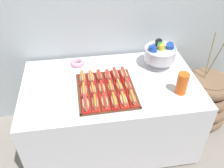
# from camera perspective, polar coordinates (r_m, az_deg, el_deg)

# --- Properties ---
(ground_plane) EXTENTS (10.00, 10.00, 0.00)m
(ground_plane) POSITION_cam_1_polar(r_m,az_deg,el_deg) (2.66, -0.26, -12.57)
(ground_plane) COLOR gray
(back_wall) EXTENTS (6.00, 0.10, 2.60)m
(back_wall) POSITION_cam_1_polar(r_m,az_deg,el_deg) (2.33, -2.44, 19.33)
(back_wall) COLOR #B2BCC1
(back_wall) RESTS_ON ground_plane
(buffet_table) EXTENTS (1.56, 0.91, 0.76)m
(buffet_table) POSITION_cam_1_polar(r_m,az_deg,el_deg) (2.36, -0.29, -6.53)
(buffet_table) COLOR silver
(buffet_table) RESTS_ON ground_plane
(floor_vase) EXTENTS (0.57, 0.57, 1.06)m
(floor_vase) POSITION_cam_1_polar(r_m,az_deg,el_deg) (2.84, 20.85, -3.49)
(floor_vase) COLOR brown
(floor_vase) RESTS_ON ground_plane
(serving_tray) EXTENTS (0.49, 0.53, 0.01)m
(serving_tray) POSITION_cam_1_polar(r_m,az_deg,el_deg) (2.03, -1.35, -1.58)
(serving_tray) COLOR #56331E
(serving_tray) RESTS_ON buffet_table
(hot_dog_0) EXTENTS (0.07, 0.18, 0.06)m
(hot_dog_0) POSITION_cam_1_polar(r_m,az_deg,el_deg) (1.88, -6.29, -4.71)
(hot_dog_0) COLOR red
(hot_dog_0) RESTS_ON serving_tray
(hot_dog_1) EXTENTS (0.06, 0.18, 0.06)m
(hot_dog_1) POSITION_cam_1_polar(r_m,az_deg,el_deg) (1.88, -4.01, -4.47)
(hot_dog_1) COLOR red
(hot_dog_1) RESTS_ON serving_tray
(hot_dog_2) EXTENTS (0.07, 0.17, 0.06)m
(hot_dog_2) POSITION_cam_1_polar(r_m,az_deg,el_deg) (1.89, -1.75, -4.25)
(hot_dog_2) COLOR red
(hot_dog_2) RESTS_ON serving_tray
(hot_dog_3) EXTENTS (0.06, 0.18, 0.05)m
(hot_dog_3) POSITION_cam_1_polar(r_m,az_deg,el_deg) (1.90, 0.50, -4.00)
(hot_dog_3) COLOR #B21414
(hot_dog_3) RESTS_ON serving_tray
(hot_dog_4) EXTENTS (0.07, 0.17, 0.06)m
(hot_dog_4) POSITION_cam_1_polar(r_m,az_deg,el_deg) (1.91, 2.73, -3.72)
(hot_dog_4) COLOR red
(hot_dog_4) RESTS_ON serving_tray
(hot_dog_5) EXTENTS (0.06, 0.17, 0.06)m
(hot_dog_5) POSITION_cam_1_polar(r_m,az_deg,el_deg) (1.92, 4.93, -3.40)
(hot_dog_5) COLOR red
(hot_dog_5) RESTS_ON serving_tray
(hot_dog_6) EXTENTS (0.06, 0.18, 0.06)m
(hot_dog_6) POSITION_cam_1_polar(r_m,az_deg,el_deg) (2.00, -6.68, -1.52)
(hot_dog_6) COLOR red
(hot_dog_6) RESTS_ON serving_tray
(hot_dog_7) EXTENTS (0.06, 0.16, 0.06)m
(hot_dog_7) POSITION_cam_1_polar(r_m,az_deg,el_deg) (2.00, -4.55, -1.30)
(hot_dog_7) COLOR red
(hot_dog_7) RESTS_ON serving_tray
(hot_dog_8) EXTENTS (0.07, 0.16, 0.06)m
(hot_dog_8) POSITION_cam_1_polar(r_m,az_deg,el_deg) (2.01, -2.42, -1.05)
(hot_dog_8) COLOR red
(hot_dog_8) RESTS_ON serving_tray
(hot_dog_9) EXTENTS (0.06, 0.16, 0.06)m
(hot_dog_9) POSITION_cam_1_polar(r_m,az_deg,el_deg) (2.02, -0.31, -0.83)
(hot_dog_9) COLOR red
(hot_dog_9) RESTS_ON serving_tray
(hot_dog_10) EXTENTS (0.07, 0.17, 0.06)m
(hot_dog_10) POSITION_cam_1_polar(r_m,az_deg,el_deg) (2.03, 1.78, -0.57)
(hot_dog_10) COLOR red
(hot_dog_10) RESTS_ON serving_tray
(hot_dog_11) EXTENTS (0.07, 0.16, 0.06)m
(hot_dog_11) POSITION_cam_1_polar(r_m,az_deg,el_deg) (2.04, 3.84, -0.35)
(hot_dog_11) COLOR red
(hot_dog_11) RESTS_ON serving_tray
(hot_dog_12) EXTENTS (0.06, 0.17, 0.06)m
(hot_dog_12) POSITION_cam_1_polar(r_m,az_deg,el_deg) (2.13, -7.03, 1.38)
(hot_dog_12) COLOR red
(hot_dog_12) RESTS_ON serving_tray
(hot_dog_13) EXTENTS (0.07, 0.17, 0.06)m
(hot_dog_13) POSITION_cam_1_polar(r_m,az_deg,el_deg) (2.13, -5.02, 1.52)
(hot_dog_13) COLOR #B21414
(hot_dog_13) RESTS_ON serving_tray
(hot_dog_14) EXTENTS (0.07, 0.16, 0.06)m
(hot_dog_14) POSITION_cam_1_polar(r_m,az_deg,el_deg) (2.14, -3.02, 1.81)
(hot_dog_14) COLOR #B21414
(hot_dog_14) RESTS_ON serving_tray
(hot_dog_15) EXTENTS (0.07, 0.15, 0.06)m
(hot_dog_15) POSITION_cam_1_polar(r_m,az_deg,el_deg) (2.15, -1.03, 1.95)
(hot_dog_15) COLOR red
(hot_dog_15) RESTS_ON serving_tray
(hot_dog_16) EXTENTS (0.07, 0.19, 0.06)m
(hot_dog_16) POSITION_cam_1_polar(r_m,az_deg,el_deg) (2.15, 0.94, 2.22)
(hot_dog_16) COLOR #B21414
(hot_dog_16) RESTS_ON serving_tray
(hot_dog_17) EXTENTS (0.08, 0.18, 0.06)m
(hot_dog_17) POSITION_cam_1_polar(r_m,az_deg,el_deg) (2.17, 2.89, 2.38)
(hot_dog_17) COLOR red
(hot_dog_17) RESTS_ON serving_tray
(punch_bowl) EXTENTS (0.31, 0.30, 0.25)m
(punch_bowl) POSITION_cam_1_polar(r_m,az_deg,el_deg) (2.31, 11.34, 7.12)
(punch_bowl) COLOR silver
(punch_bowl) RESTS_ON buffet_table
(cup_stack) EXTENTS (0.09, 0.09, 0.19)m
(cup_stack) POSITION_cam_1_polar(r_m,az_deg,el_deg) (2.04, 16.30, 0.12)
(cup_stack) COLOR #EA5B19
(cup_stack) RESTS_ON buffet_table
(donut) EXTENTS (0.14, 0.14, 0.04)m
(donut) POSITION_cam_1_polar(r_m,az_deg,el_deg) (2.36, -8.16, 5.01)
(donut) COLOR pink
(donut) RESTS_ON buffet_table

